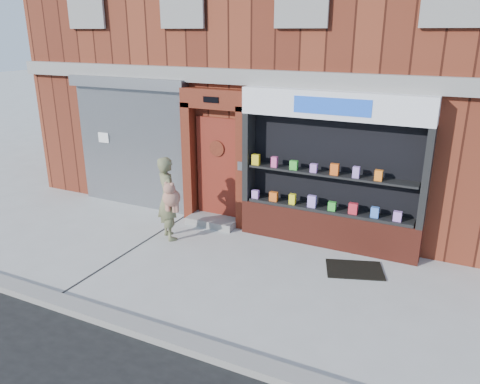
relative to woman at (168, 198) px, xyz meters
The scene contains 8 objects.
ground 1.61m from the woman, 29.95° to the right, with size 80.00×80.00×0.00m, color #9E9E99.
curb 3.17m from the woman, 67.37° to the right, with size 60.00×0.30×0.12m, color gray.
building 6.28m from the woman, 77.49° to the left, with size 12.00×8.16×8.00m.
shutter_bay 2.37m from the woman, 145.58° to the left, with size 3.10×0.30×3.04m.
red_door_bay 1.39m from the woman, 69.99° to the left, with size 1.52×0.58×2.90m.
pharmacy_bay 3.18m from the woman, 21.18° to the left, with size 3.50×0.41×3.00m.
woman is the anchor object (origin of this frame).
doormat 3.80m from the woman, ahead, with size 0.98×0.68×0.02m, color black.
Camera 1 is at (3.92, -6.53, 4.01)m, focal length 35.00 mm.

